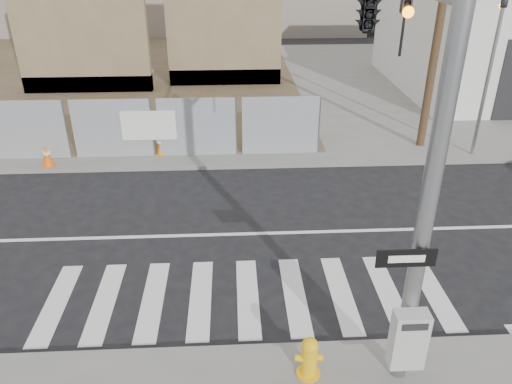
{
  "coord_description": "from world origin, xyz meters",
  "views": [
    {
      "loc": [
        -0.26,
        -10.87,
        6.83
      ],
      "look_at": [
        0.29,
        -0.37,
        1.4
      ],
      "focal_mm": 35.0,
      "sensor_mm": 36.0,
      "label": 1
    }
  ],
  "objects_px": {
    "traffic_cone_d": "(161,144)",
    "signal_pole": "(384,64)",
    "traffic_cone_c": "(47,156)",
    "fire_hydrant": "(309,357)"
  },
  "relations": [
    {
      "from": "traffic_cone_d",
      "to": "signal_pole",
      "type": "bearing_deg",
      "value": -54.18
    },
    {
      "from": "traffic_cone_c",
      "to": "traffic_cone_d",
      "type": "bearing_deg",
      "value": 12.78
    },
    {
      "from": "signal_pole",
      "to": "fire_hydrant",
      "type": "distance_m",
      "value": 5.29
    },
    {
      "from": "fire_hydrant",
      "to": "traffic_cone_c",
      "type": "distance_m",
      "value": 11.57
    },
    {
      "from": "traffic_cone_c",
      "to": "traffic_cone_d",
      "type": "distance_m",
      "value": 3.66
    },
    {
      "from": "fire_hydrant",
      "to": "traffic_cone_d",
      "type": "relative_size",
      "value": 1.06
    },
    {
      "from": "fire_hydrant",
      "to": "traffic_cone_c",
      "type": "xyz_separation_m",
      "value": [
        -7.2,
        9.06,
        -0.04
      ]
    },
    {
      "from": "signal_pole",
      "to": "fire_hydrant",
      "type": "bearing_deg",
      "value": -119.64
    },
    {
      "from": "traffic_cone_c",
      "to": "traffic_cone_d",
      "type": "height_order",
      "value": "traffic_cone_d"
    },
    {
      "from": "fire_hydrant",
      "to": "traffic_cone_c",
      "type": "height_order",
      "value": "fire_hydrant"
    }
  ]
}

